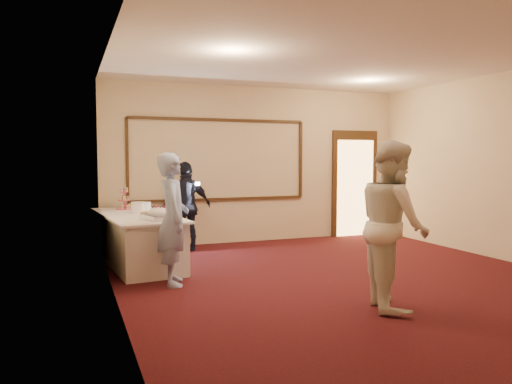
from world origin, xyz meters
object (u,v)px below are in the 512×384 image
cupcake_stand (124,201)px  plate_stack_b (145,207)px  plate_stack_a (138,208)px  man (173,219)px  woman (393,224)px  pavlova_tray (158,214)px  buffet_table (137,239)px  tart (148,214)px  guest (187,207)px

cupcake_stand → plate_stack_b: (0.28, -0.51, -0.06)m
cupcake_stand → plate_stack_a: 0.70m
man → woman: woman is taller
cupcake_stand → man: man is taller
cupcake_stand → man: bearing=-80.6°
pavlova_tray → plate_stack_a: bearing=100.1°
plate_stack_a → woman: woman is taller
man → buffet_table: bearing=19.2°
plate_stack_a → tart: (0.11, -0.38, -0.06)m
buffet_table → pavlova_tray: 0.93m
tart → plate_stack_a: bearing=105.6°
pavlova_tray → plate_stack_a: pavlova_tray is taller
plate_stack_b → cupcake_stand: bearing=118.5°
pavlova_tray → man: size_ratio=0.32×
plate_stack_b → woman: size_ratio=0.10×
buffet_table → cupcake_stand: cupcake_stand is taller
buffet_table → man: (0.27, -1.44, 0.46)m
pavlova_tray → man: (0.08, -0.66, 0.00)m
cupcake_stand → guest: size_ratio=0.25×
buffet_table → cupcake_stand: size_ratio=6.66×
buffet_table → pavlova_tray: bearing=-75.9°
plate_stack_a → buffet_table: bearing=-101.4°
guest → woman: bearing=94.9°
cupcake_stand → guest: 1.06m
plate_stack_a → woman: (2.30, -3.40, 0.06)m
tart → guest: guest is taller
tart → buffet_table: bearing=120.6°
woman → guest: woman is taller
woman → tart: bearing=55.1°
cupcake_stand → tart: cupcake_stand is taller
pavlova_tray → cupcake_stand: 1.65m
plate_stack_a → woman: 4.11m
plate_stack_b → woman: woman is taller
man → woman: 2.74m
plate_stack_b → guest: 0.89m
plate_stack_b → tart: bearing=-93.7°
pavlova_tray → tart: 0.56m
buffet_table → tart: bearing=-59.4°
cupcake_stand → plate_stack_a: cupcake_stand is taller
pavlova_tray → woman: woman is taller
woman → plate_stack_b: bearing=50.2°
buffet_table → woman: size_ratio=1.43×
guest → plate_stack_b: bearing=15.1°
pavlova_tray → man: bearing=-83.5°
tart → man: (0.14, -1.21, 0.06)m
plate_stack_b → woman: (2.16, -3.58, 0.07)m
cupcake_stand → guest: (1.05, -0.08, -0.12)m
plate_stack_a → woman: size_ratio=0.12×
pavlova_tray → woman: size_ratio=0.29×
plate_stack_b → woman: bearing=-59.0°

